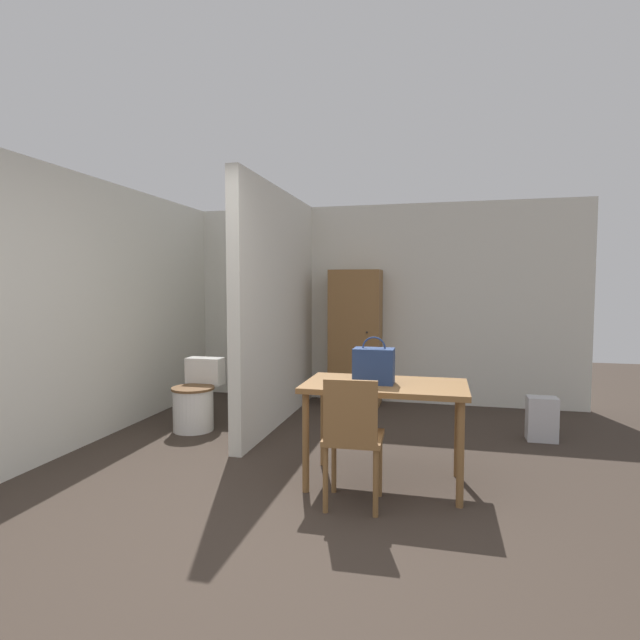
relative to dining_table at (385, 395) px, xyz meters
The scene contains 10 objects.
ground_plane 1.42m from the dining_table, 118.03° to the right, with size 16.00×16.00×0.00m, color #382D26.
wall_back 2.87m from the dining_table, 102.07° to the left, with size 5.41×0.12×2.50m.
wall_left 3.02m from the dining_table, 164.47° to the left, with size 0.12×4.80×2.50m.
partition_wall 2.07m from the dining_table, 131.64° to the left, with size 0.12×2.41×2.50m.
dining_table is the anchor object (origin of this frame).
wooden_chair 0.52m from the dining_table, 109.53° to the right, with size 0.40×0.40×0.88m.
toilet 2.31m from the dining_table, 154.34° to the left, with size 0.43×0.58×0.71m.
handbag 0.24m from the dining_table, 162.98° to the right, with size 0.29×0.18×0.35m.
wooden_cabinet 2.56m from the dining_table, 104.49° to the left, with size 0.63×0.41×1.68m.
space_heater 2.00m from the dining_table, 46.19° to the left, with size 0.27×0.19×0.42m.
Camera 1 is at (0.98, -2.54, 1.47)m, focal length 28.00 mm.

